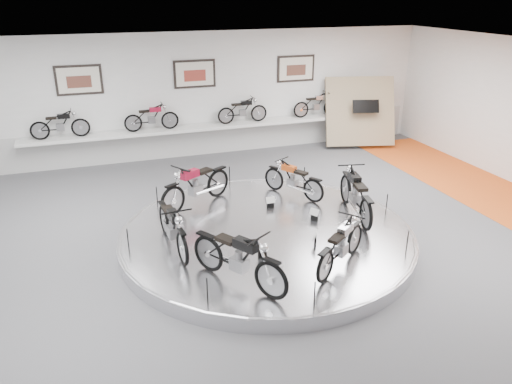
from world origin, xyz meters
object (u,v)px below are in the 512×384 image
object	(u,v)px
bike_a	(293,179)
display_platform	(267,236)
bike_d	(238,257)
bike_e	(341,245)
shelf	(199,128)
bike_c	(172,226)
bike_f	(356,194)
bike_b	(196,184)

from	to	relation	value
bike_a	display_platform	bearing A→B (deg)	110.93
bike_d	bike_e	size ratio (longest dim) A/B	1.15
shelf	bike_c	size ratio (longest dim) A/B	6.33
bike_d	bike_e	bearing A→B (deg)	56.43
shelf	bike_c	world-z (taller)	bike_c
display_platform	bike_d	distance (m)	2.31
display_platform	bike_c	bearing A→B (deg)	-176.05
display_platform	bike_e	xyz separation A→B (m)	(0.78, -1.90, 0.62)
display_platform	bike_f	bearing A→B (deg)	1.37
bike_d	bike_f	world-z (taller)	bike_f
bike_c	bike_e	bearing A→B (deg)	53.64
bike_d	bike_f	distance (m)	3.90
bike_c	bike_e	distance (m)	3.35
bike_d	display_platform	bearing A→B (deg)	114.58
display_platform	shelf	distance (m)	6.46
shelf	bike_c	xyz separation A→B (m)	(-2.07, -6.54, -0.19)
bike_c	bike_e	size ratio (longest dim) A/B	1.08
bike_c	bike_f	bearing A→B (deg)	87.85
bike_a	bike_f	xyz separation A→B (m)	(0.88, -1.57, 0.10)
bike_b	bike_c	world-z (taller)	bike_b
shelf	bike_e	world-z (taller)	bike_e
bike_d	bike_c	bearing A→B (deg)	174.92
shelf	bike_f	size ratio (longest dim) A/B	5.82
bike_b	bike_c	distance (m)	2.19
shelf	bike_e	bearing A→B (deg)	-84.64
bike_d	bike_e	world-z (taller)	bike_d
bike_d	bike_f	xyz separation A→B (m)	(3.41, 1.89, 0.01)
display_platform	bike_c	xyz separation A→B (m)	(-2.07, -0.14, 0.66)
shelf	bike_d	size ratio (longest dim) A/B	5.96
bike_d	bike_a	bearing A→B (deg)	111.95
display_platform	bike_a	distance (m)	2.18
display_platform	bike_f	world-z (taller)	bike_f
display_platform	bike_f	xyz separation A→B (m)	(2.20, 0.05, 0.71)
bike_c	bike_d	size ratio (longest dim) A/B	0.94
display_platform	bike_c	size ratio (longest dim) A/B	3.68
bike_a	bike_b	distance (m)	2.47
bike_e	bike_c	bearing A→B (deg)	111.82
shelf	bike_c	distance (m)	6.87
display_platform	shelf	size ratio (longest dim) A/B	0.58
bike_f	shelf	bearing A→B (deg)	30.86
shelf	bike_b	size ratio (longest dim) A/B	5.88
bike_a	bike_f	world-z (taller)	bike_f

